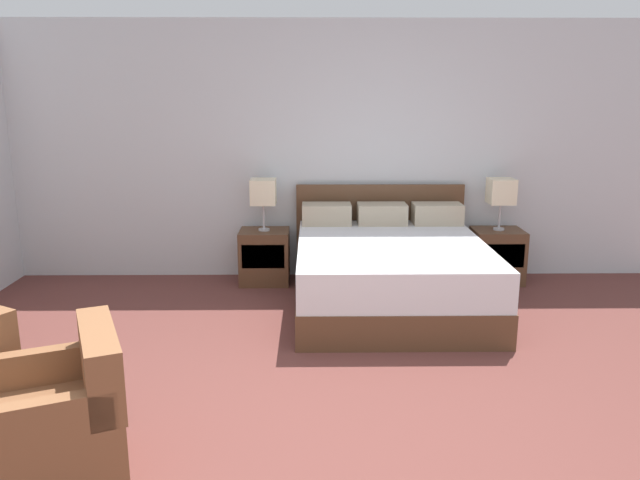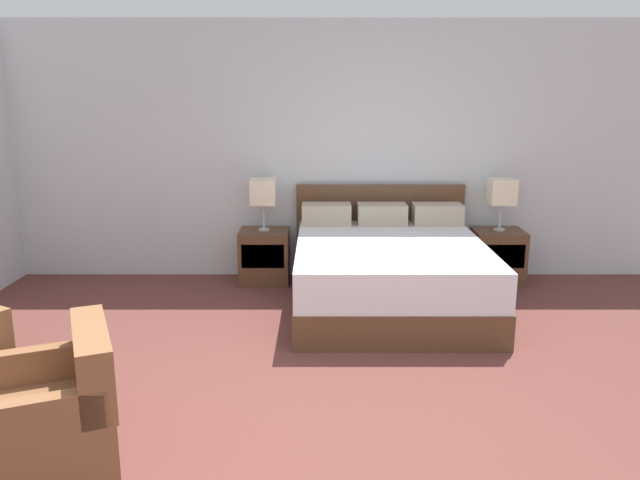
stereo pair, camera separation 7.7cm
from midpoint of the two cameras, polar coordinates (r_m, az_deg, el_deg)
name	(u,v)px [view 2 (the right image)]	position (r m, az deg, el deg)	size (l,w,h in m)	color
ground_plane	(318,476)	(3.33, 0.55, -20.76)	(10.57, 10.57, 0.00)	brown
wall_back	(320,152)	(6.33, 0.39, 8.08)	(7.33, 0.06, 2.56)	silver
bed	(391,271)	(5.55, 6.92, -2.87)	(1.69, 1.98, 0.96)	brown
nightstand_left	(267,256)	(6.24, -4.53, -1.50)	(0.49, 0.41, 0.53)	brown
nightstand_right	(500,257)	(6.48, 16.45, -1.46)	(0.49, 0.41, 0.53)	brown
table_lamp_left	(266,192)	(6.11, -4.64, 4.37)	(0.24, 0.24, 0.51)	#B7B7BC
table_lamp_right	(504,192)	(6.35, 16.83, 4.18)	(0.24, 0.24, 0.51)	#B7B7BC
armchair_companion	(51,426)	(3.41, -22.77, -15.38)	(0.90, 0.89, 0.76)	brown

